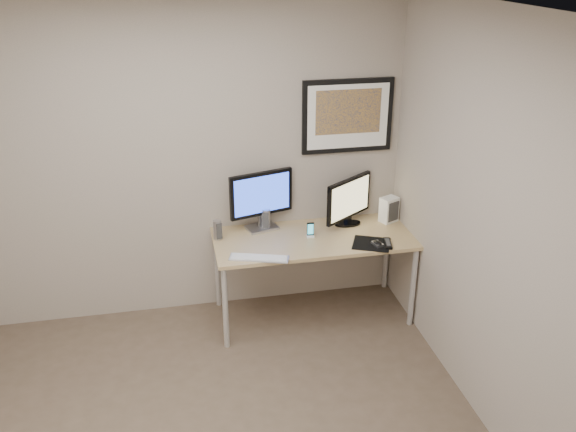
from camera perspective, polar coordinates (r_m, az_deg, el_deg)
name	(u,v)px	position (r m, az deg, el deg)	size (l,w,h in m)	color
room	(186,178)	(3.60, -9.54, 3.55)	(3.60, 3.60, 3.60)	white
desk	(313,244)	(4.94, 2.37, -2.66)	(1.60, 0.70, 0.73)	olive
framed_art	(348,116)	(4.99, 5.60, 9.30)	(0.75, 0.04, 0.60)	black
monitor_large	(261,198)	(4.94, -2.52, 1.70)	(0.53, 0.24, 0.49)	#A7A7AC
monitor_tv	(349,200)	(5.06, 5.70, 1.46)	(0.45, 0.33, 0.41)	black
speaker_left	(217,230)	(4.87, -6.63, -1.29)	(0.06, 0.06, 0.16)	#A7A7AC
speaker_right	(266,219)	(5.01, -2.07, -0.31)	(0.07, 0.07, 0.18)	#A7A7AC
phone_dock	(310,230)	(4.89, 2.11, -1.29)	(0.06, 0.06, 0.13)	black
keyboard	(259,258)	(4.58, -2.73, -3.94)	(0.45, 0.12, 0.02)	#BABABF
mousepad	(371,244)	(4.84, 7.81, -2.58)	(0.29, 0.25, 0.00)	black
mouse	(378,243)	(4.82, 8.38, -2.51)	(0.06, 0.10, 0.03)	black
remote	(388,243)	(4.84, 9.33, -2.52)	(0.05, 0.18, 0.02)	black
fan_unit	(389,210)	(5.21, 9.43, 0.60)	(0.14, 0.10, 0.22)	silver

